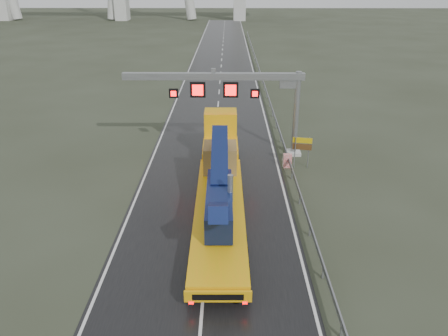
{
  "coord_description": "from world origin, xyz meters",
  "views": [
    {
      "loc": [
        1.18,
        -17.33,
        14.35
      ],
      "look_at": [
        0.95,
        7.77,
        3.2
      ],
      "focal_mm": 35.0,
      "sensor_mm": 36.0,
      "label": 1
    }
  ],
  "objects_px": {
    "sign_gantry": "(239,91)",
    "striped_barrier": "(287,161)",
    "heavy_haul_truck": "(220,170)",
    "exit_sign_pair": "(302,146)"
  },
  "relations": [
    {
      "from": "exit_sign_pair",
      "to": "heavy_haul_truck",
      "type": "bearing_deg",
      "value": -132.96
    },
    {
      "from": "sign_gantry",
      "to": "striped_barrier",
      "type": "height_order",
      "value": "sign_gantry"
    },
    {
      "from": "sign_gantry",
      "to": "striped_barrier",
      "type": "bearing_deg",
      "value": -35.74
    },
    {
      "from": "sign_gantry",
      "to": "striped_barrier",
      "type": "xyz_separation_m",
      "value": [
        3.9,
        -2.8,
        -5.04
      ]
    },
    {
      "from": "heavy_haul_truck",
      "to": "sign_gantry",
      "type": "bearing_deg",
      "value": 78.49
    },
    {
      "from": "exit_sign_pair",
      "to": "sign_gantry",
      "type": "bearing_deg",
      "value": 161.15
    },
    {
      "from": "exit_sign_pair",
      "to": "striped_barrier",
      "type": "relative_size",
      "value": 2.27
    },
    {
      "from": "exit_sign_pair",
      "to": "striped_barrier",
      "type": "distance_m",
      "value": 1.67
    },
    {
      "from": "sign_gantry",
      "to": "heavy_haul_truck",
      "type": "height_order",
      "value": "sign_gantry"
    },
    {
      "from": "sign_gantry",
      "to": "exit_sign_pair",
      "type": "xyz_separation_m",
      "value": [
        5.0,
        -2.84,
        -3.79
      ]
    }
  ]
}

